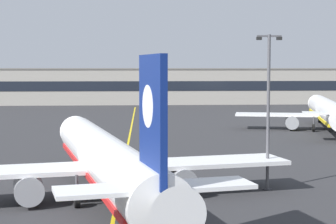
{
  "coord_description": "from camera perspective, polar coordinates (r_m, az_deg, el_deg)",
  "views": [
    {
      "loc": [
        0.26,
        -39.27,
        10.93
      ],
      "look_at": [
        3.93,
        12.4,
        6.93
      ],
      "focal_mm": 61.84,
      "sensor_mm": 36.0,
      "label": 1
    }
  ],
  "objects": [
    {
      "name": "airliner_foreground",
      "position": [
        47.82,
        -6.17,
        -4.71
      ],
      "size": [
        32.31,
        41.19,
        11.65
      ],
      "color": "white",
      "rests_on": "ground"
    },
    {
      "name": "terminal_building",
      "position": [
        173.52,
        -1.87,
        2.58
      ],
      "size": [
        169.54,
        12.4,
        10.72
      ],
      "color": "#9E998E",
      "rests_on": "ground"
    },
    {
      "name": "taxiway_centreline",
      "position": [
        70.13,
        -4.24,
        -4.56
      ],
      "size": [
        5.27,
        179.94,
        0.01
      ],
      "primitive_type": "cube",
      "rotation": [
        0.0,
        0.0,
        -0.03
      ],
      "color": "yellow",
      "rests_on": "ground"
    },
    {
      "name": "apron_lamp_post",
      "position": [
        51.96,
        9.85,
        0.26
      ],
      "size": [
        2.24,
        0.9,
        13.82
      ],
      "color": "#515156",
      "rests_on": "ground"
    },
    {
      "name": "airliner_background",
      "position": [
        103.4,
        15.51,
        0.05
      ],
      "size": [
        32.04,
        40.78,
        11.57
      ],
      "color": "white",
      "rests_on": "ground"
    }
  ]
}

